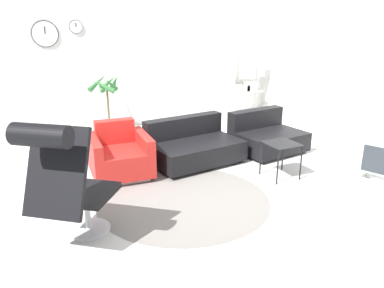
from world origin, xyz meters
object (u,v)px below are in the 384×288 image
at_px(side_table, 281,147).
at_px(potted_plant, 107,103).
at_px(couch_second, 266,137).
at_px(crt_television, 384,159).
at_px(shelf_unit, 247,77).
at_px(lounge_chair, 65,175).
at_px(couch_low, 193,147).
at_px(armchair_red, 120,156).

bearing_deg(side_table, potted_plant, 118.35).
relative_size(couch_second, crt_television, 1.92).
distance_m(crt_television, shelf_unit, 3.91).
xyz_separation_m(lounge_chair, potted_plant, (1.19, 3.62, -0.14)).
height_order(couch_low, couch_second, same).
distance_m(armchair_red, side_table, 2.22).
relative_size(crt_television, potted_plant, 0.53).
distance_m(lounge_chair, shelf_unit, 5.76).
height_order(lounge_chair, armchair_red, lounge_chair).
bearing_deg(crt_television, couch_second, 0.85).
distance_m(couch_low, side_table, 1.35).
bearing_deg(potted_plant, couch_low, -67.91).
bearing_deg(crt_television, shelf_unit, -27.78).
xyz_separation_m(couch_second, side_table, (-0.48, -1.00, 0.20)).
relative_size(side_table, shelf_unit, 0.23).
xyz_separation_m(couch_low, crt_television, (2.05, -1.68, 0.06)).
distance_m(potted_plant, shelf_unit, 3.18).
distance_m(side_table, shelf_unit, 3.59).
height_order(couch_low, potted_plant, potted_plant).
bearing_deg(potted_plant, crt_television, -52.17).
distance_m(couch_second, crt_television, 1.80).
relative_size(lounge_chair, couch_low, 0.90).
bearing_deg(shelf_unit, crt_television, -94.21).
bearing_deg(crt_television, side_table, 38.91).
bearing_deg(shelf_unit, armchair_red, -147.46).
distance_m(armchair_red, potted_plant, 2.12).
xyz_separation_m(lounge_chair, couch_low, (2.01, 1.60, -0.51)).
xyz_separation_m(side_table, shelf_unit, (1.50, 3.22, 0.45)).
relative_size(couch_low, potted_plant, 1.25).
distance_m(lounge_chair, potted_plant, 3.82).
xyz_separation_m(side_table, potted_plant, (-1.66, 3.07, 0.17)).
height_order(couch_second, side_table, couch_second).
height_order(couch_second, crt_television, couch_second).
xyz_separation_m(armchair_red, couch_low, (1.14, 0.04, -0.04)).
bearing_deg(armchair_red, crt_television, 155.92).
distance_m(armchair_red, crt_television, 3.59).
relative_size(couch_low, couch_second, 1.23).
xyz_separation_m(side_table, crt_television, (1.22, -0.64, -0.14)).
bearing_deg(couch_second, lounge_chair, 17.40).
relative_size(couch_second, side_table, 2.38).
bearing_deg(couch_second, couch_low, -9.53).
xyz_separation_m(lounge_chair, couch_second, (3.33, 1.55, -0.51)).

